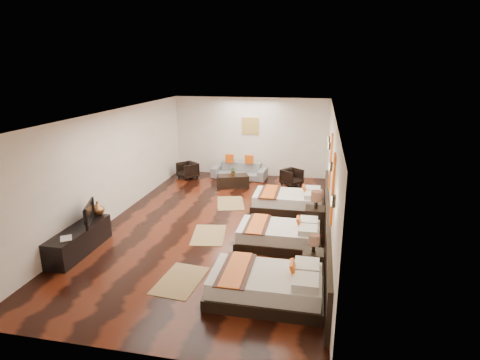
% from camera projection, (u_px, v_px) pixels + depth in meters
% --- Properties ---
extents(floor, '(5.50, 9.50, 0.01)m').
position_uv_depth(floor, '(217.00, 224.00, 9.98)').
color(floor, black).
rests_on(floor, ground).
extents(ceiling, '(5.50, 9.50, 0.01)m').
position_uv_depth(ceiling, '(215.00, 113.00, 9.19)').
color(ceiling, white).
rests_on(ceiling, floor).
extents(back_wall, '(5.50, 0.01, 2.80)m').
position_uv_depth(back_wall, '(250.00, 137.00, 14.05)').
color(back_wall, silver).
rests_on(back_wall, floor).
extents(left_wall, '(0.01, 9.50, 2.80)m').
position_uv_depth(left_wall, '(113.00, 165.00, 10.12)').
color(left_wall, silver).
rests_on(left_wall, floor).
extents(right_wall, '(0.01, 9.50, 2.80)m').
position_uv_depth(right_wall, '(331.00, 177.00, 9.06)').
color(right_wall, silver).
rests_on(right_wall, floor).
extents(headboard_panel, '(0.08, 6.60, 0.90)m').
position_uv_depth(headboard_panel, '(327.00, 228.00, 8.58)').
color(headboard_panel, black).
rests_on(headboard_panel, floor).
extents(bed_near, '(1.97, 1.24, 0.75)m').
position_uv_depth(bed_near, '(267.00, 285.00, 6.73)').
color(bed_near, black).
rests_on(bed_near, floor).
extents(bed_mid, '(1.85, 1.16, 0.71)m').
position_uv_depth(bed_mid, '(280.00, 235.00, 8.74)').
color(bed_mid, black).
rests_on(bed_mid, floor).
extents(bed_far, '(1.93, 1.22, 0.74)m').
position_uv_depth(bed_far, '(289.00, 201.00, 10.88)').
color(bed_far, black).
rests_on(bed_far, floor).
extents(nightstand_a, '(0.40, 0.40, 0.80)m').
position_uv_depth(nightstand_a, '(313.00, 259.00, 7.57)').
color(nightstand_a, black).
rests_on(nightstand_a, floor).
extents(nightstand_b, '(0.50, 0.50, 0.98)m').
position_uv_depth(nightstand_b, '(315.00, 216.00, 9.56)').
color(nightstand_b, black).
rests_on(nightstand_b, floor).
extents(jute_mat_near, '(0.85, 1.26, 0.01)m').
position_uv_depth(jute_mat_near, '(180.00, 280.00, 7.36)').
color(jute_mat_near, '#9C7F4F').
rests_on(jute_mat_near, floor).
extents(jute_mat_mid, '(0.93, 1.30, 0.01)m').
position_uv_depth(jute_mat_mid, '(209.00, 235.00, 9.32)').
color(jute_mat_mid, '#9C7F4F').
rests_on(jute_mat_mid, floor).
extents(jute_mat_far, '(1.04, 1.36, 0.01)m').
position_uv_depth(jute_mat_far, '(230.00, 203.00, 11.45)').
color(jute_mat_far, '#9C7F4F').
rests_on(jute_mat_far, floor).
extents(tv_console, '(0.50, 1.80, 0.55)m').
position_uv_depth(tv_console, '(79.00, 240.00, 8.41)').
color(tv_console, black).
rests_on(tv_console, floor).
extents(tv, '(0.40, 0.83, 0.48)m').
position_uv_depth(tv, '(86.00, 214.00, 8.50)').
color(tv, black).
rests_on(tv, tv_console).
extents(book, '(0.34, 0.36, 0.03)m').
position_uv_depth(book, '(60.00, 239.00, 7.78)').
color(book, black).
rests_on(book, tv_console).
extents(figurine, '(0.35, 0.35, 0.32)m').
position_uv_depth(figurine, '(97.00, 208.00, 9.04)').
color(figurine, brown).
rests_on(figurine, tv_console).
extents(sofa, '(1.97, 0.89, 0.56)m').
position_uv_depth(sofa, '(239.00, 171.00, 13.90)').
color(sofa, slate).
rests_on(sofa, floor).
extents(armchair_left, '(0.87, 0.87, 0.57)m').
position_uv_depth(armchair_left, '(188.00, 170.00, 13.91)').
color(armchair_left, black).
rests_on(armchair_left, floor).
extents(armchair_right, '(0.83, 0.83, 0.55)m').
position_uv_depth(armchair_right, '(292.00, 177.00, 13.12)').
color(armchair_right, black).
rests_on(armchair_right, floor).
extents(coffee_table, '(1.11, 0.82, 0.40)m').
position_uv_depth(coffee_table, '(233.00, 181.00, 12.93)').
color(coffee_table, black).
rests_on(coffee_table, floor).
extents(table_plant, '(0.29, 0.27, 0.27)m').
position_uv_depth(table_plant, '(234.00, 171.00, 12.88)').
color(table_plant, '#2D6421').
rests_on(table_plant, coffee_table).
extents(orange_panel_a, '(0.04, 0.40, 1.30)m').
position_uv_depth(orange_panel_a, '(333.00, 189.00, 7.19)').
color(orange_panel_a, '#D86014').
rests_on(orange_panel_a, right_wall).
extents(orange_panel_b, '(0.04, 0.40, 1.30)m').
position_uv_depth(orange_panel_b, '(331.00, 161.00, 9.26)').
color(orange_panel_b, '#D86014').
rests_on(orange_panel_b, right_wall).
extents(sconce_near, '(0.07, 0.12, 0.18)m').
position_uv_depth(sconce_near, '(333.00, 201.00, 6.12)').
color(sconce_near, black).
rests_on(sconce_near, right_wall).
extents(sconce_mid, '(0.07, 0.12, 0.18)m').
position_uv_depth(sconce_mid, '(331.00, 167.00, 8.19)').
color(sconce_mid, black).
rests_on(sconce_mid, right_wall).
extents(sconce_far, '(0.07, 0.12, 0.18)m').
position_uv_depth(sconce_far, '(329.00, 146.00, 10.25)').
color(sconce_far, black).
rests_on(sconce_far, right_wall).
extents(sconce_lounge, '(0.07, 0.12, 0.18)m').
position_uv_depth(sconce_lounge, '(329.00, 140.00, 11.10)').
color(sconce_lounge, black).
rests_on(sconce_lounge, right_wall).
extents(gold_artwork, '(0.60, 0.04, 0.60)m').
position_uv_depth(gold_artwork, '(250.00, 126.00, 13.92)').
color(gold_artwork, '#AD873F').
rests_on(gold_artwork, back_wall).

